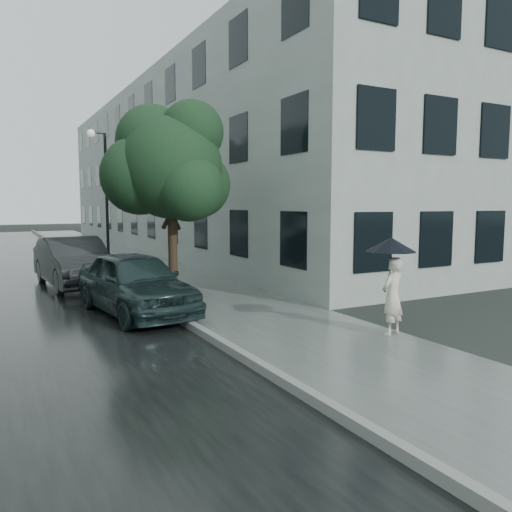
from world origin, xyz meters
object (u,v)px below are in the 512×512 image
pedestrian (392,296)px  lamp_post (103,189)px  car_near (135,283)px  car_far (74,262)px  street_tree (170,166)px

pedestrian → lamp_post: bearing=-96.9°
car_near → car_far: 4.79m
lamp_post → car_near: (-1.30, -9.83, -2.42)m
car_far → street_tree: bearing=-61.1°
street_tree → lamp_post: size_ratio=0.96×
car_near → car_far: bearing=90.8°
pedestrian → car_near: pedestrian is taller
car_near → car_far: car_far is taller
lamp_post → car_near: bearing=-102.5°
car_near → street_tree: bearing=41.5°
street_tree → car_far: street_tree is taller
pedestrian → car_far: (-4.56, 8.96, -0.00)m
car_near → car_far: (-0.66, 4.74, 0.03)m
street_tree → car_far: bearing=123.8°
street_tree → lamp_post: bearing=90.9°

